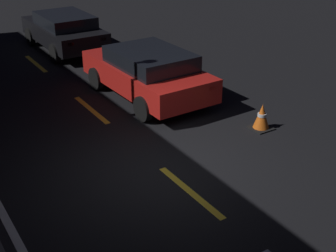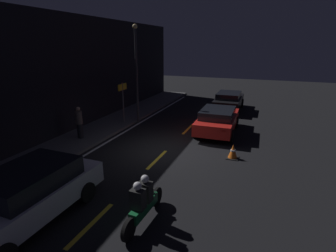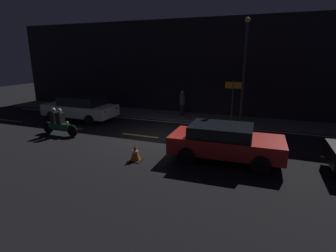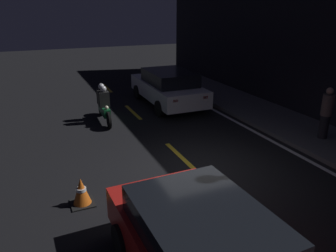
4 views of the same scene
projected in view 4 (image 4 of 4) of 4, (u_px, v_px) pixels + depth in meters
name	position (u px, v px, depth m)	size (l,w,h in m)	color
ground_plane	(197.00, 172.00, 8.45)	(56.00, 56.00, 0.00)	black
raised_curb	(329.00, 142.00, 10.13)	(28.00, 2.39, 0.13)	#4C4C4F
lane_dash_a	(107.00, 88.00, 17.07)	(2.00, 0.14, 0.01)	gold
lane_dash_b	(133.00, 112.00, 13.19)	(2.00, 0.14, 0.01)	gold
lane_dash_c	(181.00, 156.00, 9.31)	(2.00, 0.14, 0.01)	gold
lane_solid_kerb	(292.00, 152.00, 9.61)	(25.20, 0.14, 0.01)	silver
sedan_white	(168.00, 87.00, 13.94)	(4.53, 2.06, 1.49)	silver
motorcycle	(104.00, 104.00, 11.99)	(2.19, 0.39, 1.37)	black
traffic_cone_near	(81.00, 192.00, 6.99)	(0.50, 0.50, 0.62)	black
pedestrian	(326.00, 113.00, 10.02)	(0.34, 0.34, 1.61)	black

